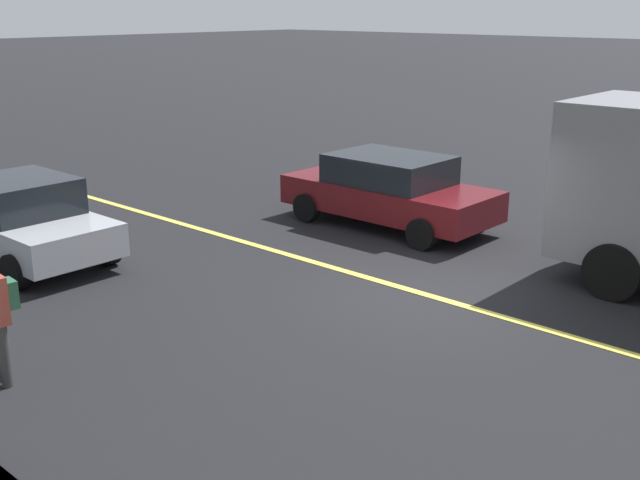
{
  "coord_description": "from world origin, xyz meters",
  "views": [
    {
      "loc": [
        -6.48,
        9.51,
        4.36
      ],
      "look_at": [
        -0.13,
        2.47,
        1.46
      ],
      "focal_mm": 43.15,
      "sensor_mm": 36.0,
      "label": 1
    }
  ],
  "objects": [
    {
      "name": "car_maroon",
      "position": [
        2.72,
        -2.82,
        0.76
      ],
      "size": [
        4.43,
        2.04,
        1.47
      ],
      "color": "#591116",
      "rests_on": "ground"
    },
    {
      "name": "car_silver",
      "position": [
        6.15,
        3.34,
        0.75
      ],
      "size": [
        3.88,
        1.92,
        1.49
      ],
      "color": "#A8AAB2",
      "rests_on": "ground"
    },
    {
      "name": "ground",
      "position": [
        0.0,
        0.0,
        0.0
      ],
      "size": [
        200.0,
        200.0,
        0.0
      ],
      "primitive_type": "plane",
      "color": "black"
    },
    {
      "name": "lane_stripe_center",
      "position": [
        0.0,
        0.0,
        0.01
      ],
      "size": [
        80.0,
        0.16,
        0.01
      ],
      "primitive_type": "cube",
      "color": "#D8CC4C",
      "rests_on": "ground"
    }
  ]
}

